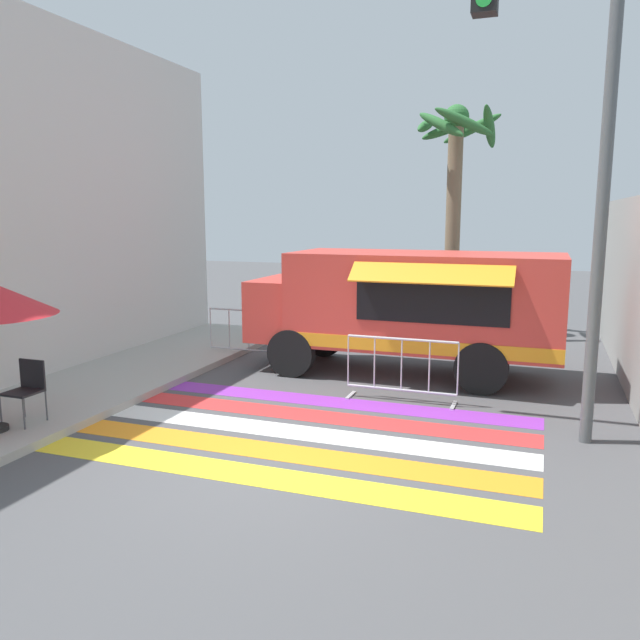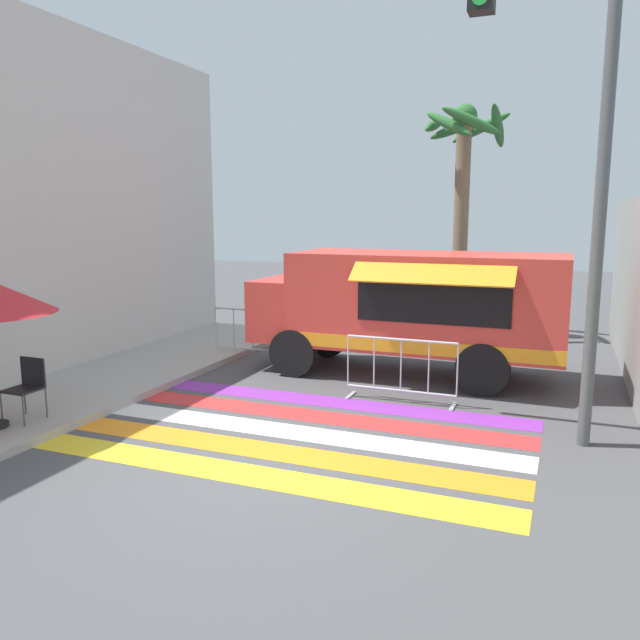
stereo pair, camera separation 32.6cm
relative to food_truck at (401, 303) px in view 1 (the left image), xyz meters
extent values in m
plane|color=#4C4C4F|center=(-0.57, -4.94, -1.36)|extent=(60.00, 60.00, 0.00)
cube|color=yellow|center=(-0.57, -5.24, -1.36)|extent=(6.40, 0.56, 0.01)
cube|color=orange|center=(-0.57, -4.48, -1.36)|extent=(6.40, 0.56, 0.01)
cube|color=white|center=(-0.57, -3.72, -1.36)|extent=(6.40, 0.56, 0.01)
cube|color=red|center=(-0.57, -2.96, -1.36)|extent=(6.40, 0.56, 0.01)
cube|color=purple|center=(-0.57, -2.20, -1.36)|extent=(6.40, 0.56, 0.01)
cube|color=#D13D33|center=(0.45, 0.01, 0.08)|extent=(4.90, 2.00, 1.74)
cube|color=#D13D33|center=(-2.00, 0.01, -0.20)|extent=(1.73, 1.84, 1.17)
cube|color=#1E232D|center=(-2.82, 0.01, 0.09)|extent=(0.06, 1.60, 0.45)
cube|color=black|center=(0.74, -1.01, 0.21)|extent=(2.60, 0.03, 0.78)
cube|color=orange|center=(0.74, -1.22, 0.68)|extent=(2.70, 0.43, 0.31)
cube|color=orange|center=(0.45, -1.00, -0.61)|extent=(4.90, 0.01, 0.24)
cylinder|color=black|center=(-1.86, -0.92, -0.91)|extent=(0.90, 0.22, 0.90)
cylinder|color=black|center=(-1.86, 0.93, -0.91)|extent=(0.90, 0.22, 0.90)
cylinder|color=black|center=(1.60, -0.92, -0.91)|extent=(0.90, 0.22, 0.90)
cylinder|color=black|center=(1.60, 0.93, -0.91)|extent=(0.90, 0.22, 0.90)
cylinder|color=#515456|center=(3.15, -2.75, 2.02)|extent=(0.16, 0.16, 6.77)
cylinder|color=#4C4C51|center=(-4.42, -5.18, -1.02)|extent=(0.02, 0.02, 0.43)
cylinder|color=#4C4C51|center=(-4.01, -5.18, -1.02)|extent=(0.02, 0.02, 0.43)
cylinder|color=#4C4C51|center=(-4.42, -4.77, -1.02)|extent=(0.02, 0.02, 0.43)
cylinder|color=#4C4C51|center=(-4.01, -4.77, -1.02)|extent=(0.02, 0.02, 0.43)
cube|color=black|center=(-4.22, -4.98, -0.79)|extent=(0.43, 0.43, 0.03)
cube|color=black|center=(-4.22, -4.78, -0.57)|extent=(0.43, 0.03, 0.41)
cylinder|color=#B7BABF|center=(0.42, -1.78, -0.33)|extent=(1.80, 0.04, 0.04)
cylinder|color=#B7BABF|center=(0.42, -1.78, -1.17)|extent=(1.80, 0.04, 0.04)
cylinder|color=#B7BABF|center=(-0.48, -1.78, -0.75)|extent=(0.02, 0.02, 0.84)
cylinder|color=#B7BABF|center=(-0.03, -1.78, -0.75)|extent=(0.02, 0.02, 0.84)
cylinder|color=#B7BABF|center=(0.42, -1.78, -0.75)|extent=(0.02, 0.02, 0.84)
cylinder|color=#B7BABF|center=(0.87, -1.78, -0.75)|extent=(0.02, 0.02, 0.84)
cylinder|color=#B7BABF|center=(1.32, -1.78, -0.75)|extent=(0.02, 0.02, 0.84)
cube|color=#B7BABF|center=(-0.43, -1.78, -1.35)|extent=(0.06, 0.44, 0.03)
cube|color=#B7BABF|center=(1.27, -1.78, -1.35)|extent=(0.06, 0.44, 0.03)
cylinder|color=#B7BABF|center=(-3.26, 0.14, -0.33)|extent=(1.80, 0.04, 0.04)
cylinder|color=#B7BABF|center=(-3.26, 0.14, -1.17)|extent=(1.80, 0.04, 0.04)
cylinder|color=#B7BABF|center=(-4.16, 0.14, -0.75)|extent=(0.02, 0.02, 0.84)
cylinder|color=#B7BABF|center=(-3.71, 0.14, -0.75)|extent=(0.02, 0.02, 0.84)
cylinder|color=#B7BABF|center=(-3.26, 0.14, -0.75)|extent=(0.02, 0.02, 0.84)
cylinder|color=#B7BABF|center=(-2.81, 0.14, -0.75)|extent=(0.02, 0.02, 0.84)
cylinder|color=#B7BABF|center=(-2.36, 0.14, -0.75)|extent=(0.02, 0.02, 0.84)
cube|color=#B7BABF|center=(-4.11, 0.14, -1.35)|extent=(0.06, 0.44, 0.03)
cube|color=#B7BABF|center=(-2.41, 0.14, -1.35)|extent=(0.06, 0.44, 0.03)
cylinder|color=#7A664C|center=(0.31, 4.40, 1.23)|extent=(0.36, 0.36, 5.18)
sphere|color=#2D6B33|center=(0.31, 4.40, 3.97)|extent=(0.60, 0.60, 0.60)
ellipsoid|color=#2D6B33|center=(1.09, 4.36, 3.70)|extent=(0.31, 1.47, 1.02)
ellipsoid|color=#2D6B33|center=(0.59, 5.17, 3.78)|extent=(1.61, 0.77, 0.79)
ellipsoid|color=#2D6B33|center=(-0.01, 5.00, 3.77)|extent=(1.31, 0.86, 0.71)
ellipsoid|color=#2D6B33|center=(-0.43, 4.43, 3.81)|extent=(0.30, 1.51, 0.62)
ellipsoid|color=#2D6B33|center=(0.04, 3.78, 3.73)|extent=(1.31, 0.75, 0.83)
ellipsoid|color=#2D6B33|center=(0.58, 3.70, 3.76)|extent=(1.46, 0.75, 0.80)
camera|label=1|loc=(2.50, -11.44, 1.63)|focal=35.00mm
camera|label=2|loc=(2.80, -11.32, 1.63)|focal=35.00mm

